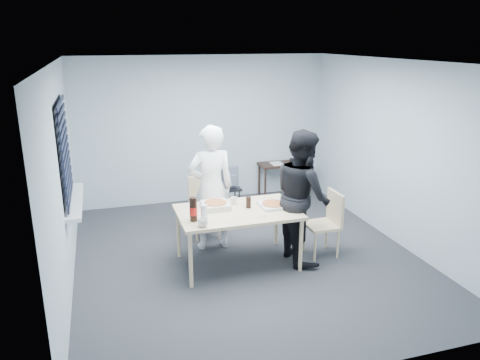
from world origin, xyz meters
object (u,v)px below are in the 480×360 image
object	(u,v)px
backpack	(230,177)
soda_bottle	(193,210)
stool	(230,193)
chair_right	(328,219)
mug_a	(203,223)
dining_table	(238,215)
mug_b	(234,201)
person_white	(211,188)
side_table	(284,167)
person_black	(302,196)
chair_far	(204,202)

from	to	relation	value
backpack	soda_bottle	world-z (taller)	soda_bottle
backpack	stool	bearing A→B (deg)	79.93
stool	chair_right	bearing A→B (deg)	-65.82
mug_a	soda_bottle	distance (m)	0.24
dining_table	mug_b	world-z (taller)	mug_b
person_white	mug_a	distance (m)	1.06
person_white	mug_a	size ratio (longest dim) A/B	14.39
dining_table	stool	size ratio (longest dim) A/B	3.31
side_table	backpack	distance (m)	1.41
chair_right	stool	xyz separation A→B (m)	(-0.85, 1.89, -0.16)
person_black	backpack	size ratio (longest dim) A/B	4.79
stool	backpack	distance (m)	0.29
dining_table	person_white	size ratio (longest dim) A/B	0.87
person_black	mug_b	bearing A→B (deg)	68.68
chair_far	mug_b	world-z (taller)	chair_far
side_table	soda_bottle	xyz separation A→B (m)	(-2.26, -2.65, 0.34)
dining_table	chair_far	size ratio (longest dim) A/B	1.73
chair_right	side_table	distance (m)	2.57
person_black	stool	distance (m)	2.02
person_black	mug_b	xyz separation A→B (m)	(-0.84, 0.33, -0.09)
dining_table	person_white	xyz separation A→B (m)	(-0.20, 0.62, 0.20)
mug_a	side_table	bearing A→B (deg)	52.47
side_table	mug_a	world-z (taller)	mug_a
chair_right	side_table	world-z (taller)	chair_right
dining_table	chair_far	world-z (taller)	chair_far
chair_right	mug_a	bearing A→B (deg)	-170.03
chair_right	stool	world-z (taller)	chair_right
mug_a	mug_b	distance (m)	0.86
chair_far	side_table	size ratio (longest dim) A/B	0.94
person_black	chair_far	bearing A→B (deg)	42.02
dining_table	side_table	size ratio (longest dim) A/B	1.63
dining_table	person_black	bearing A→B (deg)	-4.76
dining_table	person_black	xyz separation A→B (m)	(0.87, -0.07, 0.20)
chair_far	soda_bottle	world-z (taller)	soda_bottle
dining_table	chair_right	distance (m)	1.27
person_black	mug_a	bearing A→B (deg)	102.63
dining_table	mug_a	xyz separation A→B (m)	(-0.54, -0.39, 0.11)
chair_right	stool	bearing A→B (deg)	114.18
chair_far	backpack	bearing A→B (deg)	48.96
chair_far	person_black	world-z (taller)	person_black
person_white	person_black	bearing A→B (deg)	147.15
backpack	mug_a	bearing A→B (deg)	-123.46
person_black	stool	xyz separation A→B (m)	(-0.46, 1.89, -0.53)
side_table	person_white	bearing A→B (deg)	-135.00
chair_right	mug_a	size ratio (longest dim) A/B	7.24
stool	mug_b	world-z (taller)	mug_b
person_white	mug_b	xyz separation A→B (m)	(0.22, -0.36, -0.09)
side_table	backpack	size ratio (longest dim) A/B	2.55
mug_a	backpack	bearing A→B (deg)	66.62
chair_right	person_black	size ratio (longest dim) A/B	0.50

